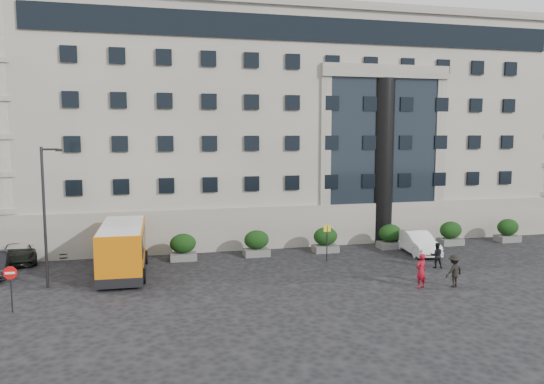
% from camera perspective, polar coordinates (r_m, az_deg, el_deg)
% --- Properties ---
extents(ground, '(120.00, 120.00, 0.00)m').
position_cam_1_polar(ground, '(30.56, -0.70, -10.27)').
color(ground, black).
rests_on(ground, ground).
extents(civic_building, '(44.00, 24.00, 18.00)m').
position_cam_1_polar(civic_building, '(52.08, 0.11, 6.66)').
color(civic_building, gray).
rests_on(civic_building, ground).
extents(entrance_column, '(1.80, 1.80, 13.00)m').
position_cam_1_polar(entrance_column, '(43.15, 11.74, 3.26)').
color(entrance_column, black).
rests_on(entrance_column, ground).
extents(hedge_a, '(1.80, 1.26, 1.84)m').
position_cam_1_polar(hedge_a, '(37.23, -9.55, -5.84)').
color(hedge_a, '#555552').
rests_on(hedge_a, ground).
extents(hedge_b, '(1.80, 1.26, 1.84)m').
position_cam_1_polar(hedge_b, '(37.97, -1.67, -5.51)').
color(hedge_b, '#555552').
rests_on(hedge_b, ground).
extents(hedge_c, '(1.80, 1.26, 1.84)m').
position_cam_1_polar(hedge_c, '(39.39, 5.77, -5.11)').
color(hedge_c, '#555552').
rests_on(hedge_c, ground).
extents(hedge_d, '(1.80, 1.26, 1.84)m').
position_cam_1_polar(hedge_d, '(41.42, 12.57, -4.66)').
color(hedge_d, '#555552').
rests_on(hedge_d, ground).
extents(hedge_e, '(1.80, 1.26, 1.84)m').
position_cam_1_polar(hedge_e, '(43.97, 18.66, -4.21)').
color(hedge_e, '#555552').
rests_on(hedge_e, ground).
extents(hedge_f, '(1.80, 1.26, 1.84)m').
position_cam_1_polar(hedge_f, '(46.96, 24.02, -3.77)').
color(hedge_f, '#555552').
rests_on(hedge_f, ground).
extents(street_lamp, '(1.16, 0.18, 8.00)m').
position_cam_1_polar(street_lamp, '(32.21, -23.19, -1.97)').
color(street_lamp, '#262628').
rests_on(street_lamp, ground).
extents(bus_stop_sign, '(0.50, 0.08, 2.52)m').
position_cam_1_polar(bus_stop_sign, '(36.35, 5.94, -4.79)').
color(bus_stop_sign, '#262628').
rests_on(bus_stop_sign, ground).
extents(no_entry_sign, '(0.64, 0.16, 2.32)m').
position_cam_1_polar(no_entry_sign, '(29.04, -26.30, -8.46)').
color(no_entry_sign, '#262628').
rests_on(no_entry_sign, ground).
extents(minibus, '(3.04, 7.58, 3.13)m').
position_cam_1_polar(minibus, '(34.25, -15.77, -5.71)').
color(minibus, '#C86609').
rests_on(minibus, ground).
extents(red_truck, '(2.75, 4.89, 2.50)m').
position_cam_1_polar(red_truck, '(48.18, -24.04, -3.10)').
color(red_truck, maroon).
rests_on(red_truck, ground).
extents(parked_car_c, '(2.33, 4.76, 1.33)m').
position_cam_1_polar(parked_car_c, '(41.64, -21.26, -5.26)').
color(parked_car_c, black).
rests_on(parked_car_c, ground).
extents(parked_car_d, '(3.06, 5.33, 1.40)m').
position_cam_1_polar(parked_car_d, '(40.10, -25.59, -5.84)').
color(parked_car_d, black).
rests_on(parked_car_d, ground).
extents(white_taxi, '(2.22, 5.07, 1.62)m').
position_cam_1_polar(white_taxi, '(40.15, 15.38, -5.26)').
color(white_taxi, silver).
rests_on(white_taxi, ground).
extents(pedestrian_a, '(0.83, 0.68, 1.98)m').
position_cam_1_polar(pedestrian_a, '(31.43, 15.73, -8.17)').
color(pedestrian_a, maroon).
rests_on(pedestrian_a, ground).
extents(pedestrian_b, '(0.97, 0.86, 1.66)m').
position_cam_1_polar(pedestrian_b, '(36.32, 17.29, -6.52)').
color(pedestrian_b, black).
rests_on(pedestrian_b, ground).
extents(pedestrian_c, '(1.36, 1.03, 1.87)m').
position_cam_1_polar(pedestrian_c, '(32.22, 18.99, -8.02)').
color(pedestrian_c, black).
rests_on(pedestrian_c, ground).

